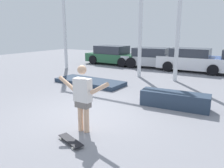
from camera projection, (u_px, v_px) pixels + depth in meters
name	position (u px, v px, depth m)	size (l,w,h in m)	color
ground_plane	(87.00, 114.00, 6.56)	(36.00, 36.00, 0.00)	gray
skateboarder	(83.00, 96.00, 5.22)	(1.47, 0.22, 1.66)	#DBAD89
skateboard	(71.00, 140.00, 4.84)	(0.81, 0.45, 0.08)	black
grind_box	(175.00, 100.00, 7.07)	(2.15, 0.62, 0.51)	#28384C
manual_pad	(90.00, 82.00, 10.31)	(3.35, 1.30, 0.18)	#28384C
canopy_support_left	(98.00, 4.00, 12.36)	(5.50, 0.20, 6.55)	silver
parked_car_green	(113.00, 55.00, 16.32)	(4.14, 2.04, 1.37)	#28603D
parked_car_silver	(152.00, 58.00, 14.81)	(4.20, 2.23, 1.34)	#B7BABF
parked_car_white	(192.00, 60.00, 13.39)	(4.13, 1.92, 1.41)	white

